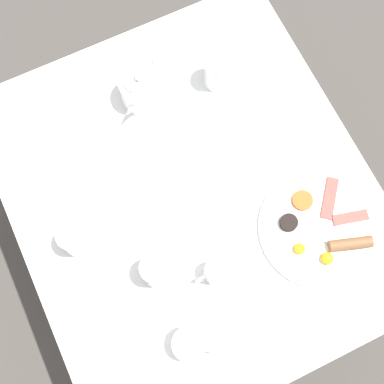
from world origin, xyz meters
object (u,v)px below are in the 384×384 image
water_glass_tall (75,239)px  knife_by_plate (266,128)px  breakfast_plate (321,230)px  wine_glass_spare (218,70)px  fork_by_plate (62,162)px  teapot_near (140,89)px  spoon_for_tea (184,168)px  water_glass_short (156,271)px  teacup_with_saucer_left (189,344)px  creamer_jug (216,272)px

water_glass_tall → knife_by_plate: (-0.56, -0.07, -0.05)m
breakfast_plate → water_glass_tall: water_glass_tall is taller
wine_glass_spare → fork_by_plate: bearing=4.7°
breakfast_plate → teapot_near: size_ratio=2.05×
wine_glass_spare → spoon_for_tea: wine_glass_spare is taller
breakfast_plate → fork_by_plate: breakfast_plate is taller
water_glass_short → spoon_for_tea: size_ratio=0.64×
teapot_near → water_glass_short: size_ratio=1.53×
teacup_with_saucer_left → water_glass_short: 0.19m
teapot_near → creamer_jug: 0.51m
fork_by_plate → creamer_jug: bearing=118.1°
wine_glass_spare → creamer_jug: size_ratio=1.35×
fork_by_plate → knife_by_plate: bearing=164.6°
fork_by_plate → spoon_for_tea: (-0.28, 0.15, 0.00)m
water_glass_short → fork_by_plate: (0.10, -0.37, -0.05)m
wine_glass_spare → knife_by_plate: 0.20m
teapot_near → creamer_jug: size_ratio=1.79×
breakfast_plate → water_glass_tall: bearing=-22.3°
water_glass_tall → water_glass_short: water_glass_tall is taller
breakfast_plate → water_glass_short: (0.41, -0.08, 0.04)m
breakfast_plate → water_glass_tall: size_ratio=2.93×
water_glass_tall → creamer_jug: size_ratio=1.26×
teapot_near → teacup_with_saucer_left: size_ratio=1.08×
wine_glass_spare → knife_by_plate: (-0.05, 0.18, -0.05)m
water_glass_short → breakfast_plate: bearing=169.4°
spoon_for_tea → water_glass_short: bearing=51.0°
breakfast_plate → fork_by_plate: bearing=-40.9°
water_glass_short → wine_glass_spare: wine_glass_spare is taller
water_glass_tall → teapot_near: bearing=-135.5°
water_glass_tall → spoon_for_tea: (-0.32, -0.07, -0.05)m
creamer_jug → fork_by_plate: (0.23, -0.43, -0.03)m
breakfast_plate → water_glass_tall: 0.61m
water_glass_short → spoon_for_tea: 0.28m
creamer_jug → spoon_for_tea: bearing=-99.8°
breakfast_plate → knife_by_plate: bearing=-90.9°
water_glass_short → creamer_jug: bearing=154.2°
teapot_near → knife_by_plate: bearing=95.2°
teapot_near → wine_glass_spare: bearing=124.6°
fork_by_plate → knife_by_plate: (-0.52, 0.14, 0.00)m
breakfast_plate → creamer_jug: (0.29, -0.02, 0.03)m
knife_by_plate → spoon_for_tea: (0.24, 0.01, 0.00)m
breakfast_plate → teapot_near: (0.25, -0.53, 0.04)m
water_glass_tall → spoon_for_tea: 0.33m
water_glass_tall → water_glass_short: 0.21m
water_glass_tall → spoon_for_tea: size_ratio=0.69×
teapot_near → teacup_with_saucer_left: 0.66m
wine_glass_spare → fork_by_plate: size_ratio=0.61×
breakfast_plate → teapot_near: teapot_near is taller
breakfast_plate → fork_by_plate: 0.68m
breakfast_plate → water_glass_short: size_ratio=3.13×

